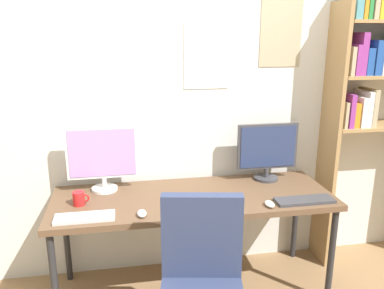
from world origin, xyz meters
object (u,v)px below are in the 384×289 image
coffee_mug (79,198)px  monitor_right (267,150)px  desk (193,203)px  bookshelf (378,79)px  keyboard_left (85,217)px  monitor_left (103,156)px  keyboard_right (305,200)px  mouse_left_side (270,204)px  mouse_right_side (142,213)px  keyboard_center (200,208)px

coffee_mug → monitor_right: bearing=9.6°
desk → bookshelf: 1.67m
keyboard_left → monitor_right: bearing=18.7°
monitor_left → keyboard_right: size_ratio=1.25×
mouse_left_side → coffee_mug: coffee_mug is taller
monitor_left → keyboard_left: bearing=-103.2°
keyboard_left → mouse_right_side: (0.34, -0.02, 0.01)m
desk → mouse_right_side: (-0.36, -0.25, 0.07)m
desk → monitor_left: (-0.60, 0.21, 0.31)m
monitor_right → keyboard_left: bearing=-161.3°
monitor_left → mouse_left_side: size_ratio=5.09×
monitor_right → mouse_right_side: (-0.96, -0.46, -0.21)m
monitor_right → mouse_left_side: monitor_right is taller
keyboard_left → mouse_left_side: bearing=-1.3°
keyboard_left → keyboard_right: size_ratio=0.91×
keyboard_center → keyboard_right: 0.70m
mouse_right_side → keyboard_center: bearing=2.8°
bookshelf → coffee_mug: 2.32m
monitor_left → keyboard_left: 0.51m
monitor_left → mouse_right_side: size_ratio=5.09×
coffee_mug → mouse_right_side: bearing=-30.7°
keyboard_center → monitor_right: bearing=36.4°
keyboard_right → coffee_mug: size_ratio=3.68×
bookshelf → keyboard_center: (-1.45, -0.46, -0.73)m
mouse_right_side → coffee_mug: bearing=149.3°
bookshelf → mouse_right_side: 2.01m
desk → coffee_mug: bearing=-178.7°
desk → monitor_right: monitor_right is taller
keyboard_left → coffee_mug: coffee_mug is taller
desk → bookshelf: (1.45, 0.23, 0.79)m
desk → mouse_right_side: 0.45m
keyboard_center → desk: bearing=90.0°
monitor_left → keyboard_right: (1.30, -0.44, -0.24)m
monitor_right → keyboard_center: size_ratio=1.26×
desk → monitor_right: (0.60, 0.21, 0.29)m
bookshelf → keyboard_right: bookshelf is taller
monitor_left → keyboard_left: monitor_left is taller
keyboard_left → keyboard_right: 1.41m
bookshelf → keyboard_left: 2.32m
monitor_left → coffee_mug: bearing=-123.5°
monitor_left → keyboard_center: monitor_left is taller
bookshelf → mouse_right_side: bearing=-165.2°
desk → keyboard_right: bearing=-18.1°
monitor_right → coffee_mug: (-1.35, -0.23, -0.19)m
bookshelf → keyboard_center: 1.69m
mouse_right_side → monitor_left: bearing=117.1°
desk → coffee_mug: coffee_mug is taller
monitor_left → monitor_right: 1.20m
monitor_left → keyboard_left: size_ratio=1.37×
keyboard_left → coffee_mug: size_ratio=3.36×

